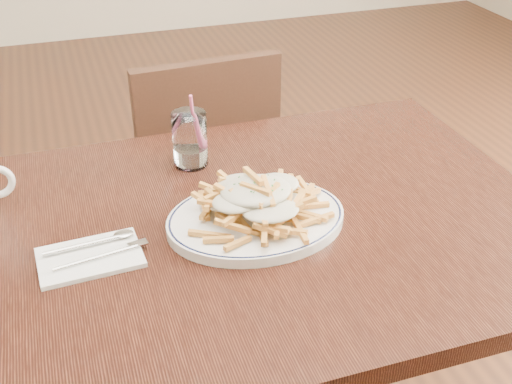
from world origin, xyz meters
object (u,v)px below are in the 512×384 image
object	(u,v)px
water_glass	(190,142)
fries_plate	(256,219)
loaded_fries	(256,197)
table	(235,256)
chair_far	(201,172)

from	to	relation	value
water_glass	fries_plate	bearing A→B (deg)	-76.99
fries_plate	loaded_fries	xyz separation A→B (m)	(0.00, -0.00, 0.05)
fries_plate	water_glass	xyz separation A→B (m)	(-0.06, 0.26, 0.04)
table	chair_far	bearing A→B (deg)	82.20
table	water_glass	distance (m)	0.27
fries_plate	water_glass	distance (m)	0.27
chair_far	fries_plate	bearing A→B (deg)	-94.51
chair_far	loaded_fries	world-z (taller)	chair_far
table	water_glass	size ratio (longest dim) A/B	7.51
fries_plate	water_glass	size ratio (longest dim) A/B	2.38
loaded_fries	water_glass	distance (m)	0.27
fries_plate	water_glass	world-z (taller)	water_glass
loaded_fries	water_glass	bearing A→B (deg)	103.01
water_glass	chair_far	bearing A→B (deg)	74.69
fries_plate	loaded_fries	distance (m)	0.05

